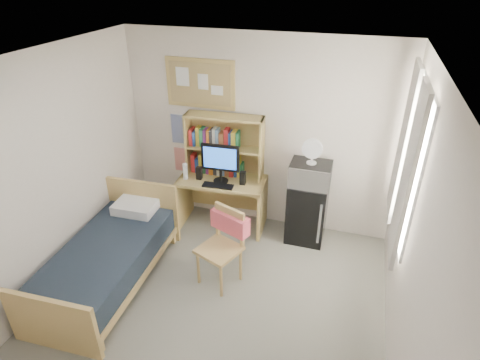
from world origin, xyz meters
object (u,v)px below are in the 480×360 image
(mini_fridge, at_px, (307,211))
(bed, at_px, (107,265))
(monitor, at_px, (220,163))
(speaker_right, at_px, (243,178))
(desk_fan, at_px, (312,152))
(desk, at_px, (223,202))
(desk_chair, at_px, (219,249))
(bulletin_board, at_px, (200,84))
(microwave, at_px, (310,174))
(speaker_left, at_px, (199,173))

(mini_fridge, height_order, bed, mini_fridge)
(bed, xyz_separation_m, monitor, (0.88, 1.44, 0.74))
(speaker_right, xyz_separation_m, desk_fan, (0.86, 0.07, 0.46))
(desk, height_order, desk_fan, desk_fan)
(desk_chair, height_order, monitor, monitor)
(bulletin_board, height_order, speaker_right, bulletin_board)
(mini_fridge, bearing_deg, bed, -142.69)
(desk_chair, distance_m, bed, 1.30)
(bulletin_board, height_order, microwave, bulletin_board)
(desk_chair, relative_size, speaker_right, 5.22)
(desk_chair, height_order, bed, desk_chair)
(desk, bearing_deg, desk_chair, -76.15)
(speaker_right, bearing_deg, microwave, 0.90)
(desk, distance_m, mini_fridge, 1.17)
(desk, xyz_separation_m, monitor, (0.00, -0.06, 0.63))
(desk_chair, relative_size, microwave, 1.86)
(bulletin_board, distance_m, speaker_right, 1.34)
(monitor, xyz_separation_m, speaker_left, (-0.30, -0.02, -0.18))
(mini_fridge, height_order, desk_fan, desk_fan)
(mini_fridge, relative_size, monitor, 1.56)
(desk_chair, relative_size, monitor, 1.75)
(mini_fridge, relative_size, bed, 0.45)
(desk, bearing_deg, speaker_right, -11.31)
(desk, xyz_separation_m, mini_fridge, (1.16, 0.05, 0.05))
(speaker_left, height_order, speaker_right, speaker_right)
(bulletin_board, xyz_separation_m, bed, (-0.50, -1.80, -1.66))
(speaker_right, bearing_deg, monitor, -180.00)
(mini_fridge, bearing_deg, monitor, -174.66)
(microwave, distance_m, desk_fan, 0.30)
(mini_fridge, bearing_deg, speaker_left, -175.00)
(desk_chair, relative_size, desk_fan, 3.04)
(desk_chair, relative_size, bed, 0.50)
(monitor, bearing_deg, speaker_left, -180.00)
(monitor, xyz_separation_m, speaker_right, (0.30, 0.02, -0.18))
(speaker_right, distance_m, desk_fan, 0.98)
(speaker_right, xyz_separation_m, microwave, (0.86, 0.07, 0.16))
(desk_chair, height_order, desk_fan, desk_fan)
(desk_chair, distance_m, mini_fridge, 1.41)
(bulletin_board, height_order, bed, bulletin_board)
(speaker_left, height_order, microwave, microwave)
(desk, relative_size, desk_chair, 1.25)
(desk_chair, height_order, speaker_right, desk_chair)
(mini_fridge, xyz_separation_m, monitor, (-1.16, -0.11, 0.58))
(bulletin_board, bearing_deg, mini_fridge, -9.21)
(mini_fridge, distance_m, bed, 2.56)
(speaker_right, bearing_deg, bulletin_board, 150.00)
(desk_chair, bearing_deg, bed, -140.75)
(bulletin_board, bearing_deg, speaker_left, -78.16)
(monitor, bearing_deg, desk_fan, 0.67)
(monitor, bearing_deg, desk_chair, -75.40)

